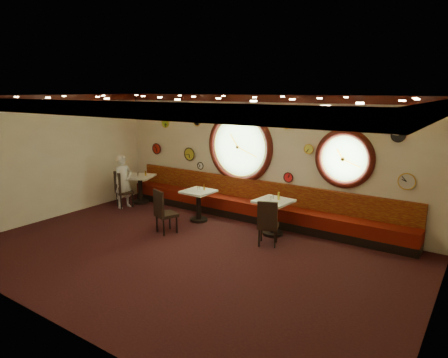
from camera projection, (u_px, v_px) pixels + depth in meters
floor at (186, 254)px, 8.22m from camera, size 9.00×6.00×0.00m
ceiling at (183, 96)px, 7.53m from camera, size 9.00×6.00×0.02m
wall_back at (260, 158)px, 10.29m from camera, size 9.00×0.02×3.20m
wall_front at (43, 218)px, 5.46m from camera, size 9.00×0.02×3.20m
wall_left at (52, 158)px, 10.36m from camera, size 0.02×6.00×3.20m
wall_right at (441, 220)px, 5.39m from camera, size 0.02×6.00×3.20m
molding_back at (260, 98)px, 9.92m from camera, size 9.00×0.10×0.18m
molding_front at (35, 106)px, 5.17m from camera, size 9.00×0.10×0.18m
molding_left at (47, 98)px, 10.00m from camera, size 0.10×6.00×0.18m
banquette_base at (253, 216)px, 10.39m from camera, size 8.00×0.55×0.20m
banquette_seat at (253, 207)px, 10.34m from camera, size 8.00×0.55×0.30m
banquette_back at (258, 190)px, 10.43m from camera, size 8.00×0.10×0.55m
porthole_left_glass at (240, 147)px, 10.56m from camera, size 1.66×0.02×1.66m
porthole_left_frame at (240, 147)px, 10.55m from camera, size 1.98×0.18×1.98m
porthole_left_ring at (239, 147)px, 10.53m from camera, size 1.61×0.03×1.61m
porthole_right_glass at (344, 159)px, 9.03m from camera, size 1.10×0.02×1.10m
porthole_right_frame at (344, 159)px, 9.01m from camera, size 1.38×0.18×1.38m
porthole_right_ring at (344, 159)px, 8.99m from camera, size 1.09×0.03×1.09m
wall_clock_0 at (166, 123)px, 11.86m from camera, size 0.26×0.03×0.26m
wall_clock_1 at (407, 181)px, 8.33m from camera, size 0.34×0.03×0.34m
wall_clock_2 at (287, 122)px, 9.63m from camera, size 0.30×0.03×0.30m
wall_clock_3 at (288, 177)px, 9.87m from camera, size 0.24×0.03×0.24m
wall_clock_4 at (197, 122)px, 11.18m from camera, size 0.24×0.03×0.24m
wall_clock_5 at (190, 154)px, 11.55m from camera, size 0.36×0.03×0.36m
wall_clock_6 at (398, 135)px, 8.26m from camera, size 0.28×0.03×0.28m
wall_clock_7 at (309, 149)px, 9.43m from camera, size 0.22×0.03×0.22m
wall_clock_8 at (201, 166)px, 11.39m from camera, size 0.20×0.03×0.20m
wall_clock_9 at (157, 149)px, 12.26m from camera, size 0.32×0.03×0.32m
table_a at (140, 186)px, 11.90m from camera, size 0.98×0.98×0.83m
table_b at (199, 202)px, 10.24m from camera, size 0.75×0.75×0.81m
table_c at (273, 213)px, 9.25m from camera, size 0.83×0.83×0.84m
chair_a at (121, 187)px, 11.43m from camera, size 0.57×0.57×0.64m
chair_b at (163, 209)px, 9.32m from camera, size 0.56×0.56×0.65m
chair_c at (268, 220)px, 8.55m from camera, size 0.55×0.55×0.63m
condiment_a_salt at (138, 173)px, 11.89m from camera, size 0.04×0.04×0.10m
condiment_b_salt at (200, 188)px, 10.27m from camera, size 0.03×0.03×0.09m
condiment_c_salt at (273, 197)px, 9.28m from camera, size 0.03×0.03×0.09m
condiment_a_pepper at (138, 175)px, 11.73m from camera, size 0.04×0.04×0.10m
condiment_b_pepper at (198, 189)px, 10.14m from camera, size 0.04×0.04×0.11m
condiment_c_pepper at (271, 198)px, 9.13m from camera, size 0.03×0.03×0.10m
condiment_a_bottle at (146, 173)px, 11.81m from camera, size 0.05×0.05×0.15m
condiment_b_bottle at (204, 187)px, 10.20m from camera, size 0.04×0.04×0.14m
condiment_c_bottle at (279, 196)px, 9.19m from camera, size 0.06×0.06×0.18m
waiter at (123, 182)px, 11.39m from camera, size 0.44×0.60×1.52m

